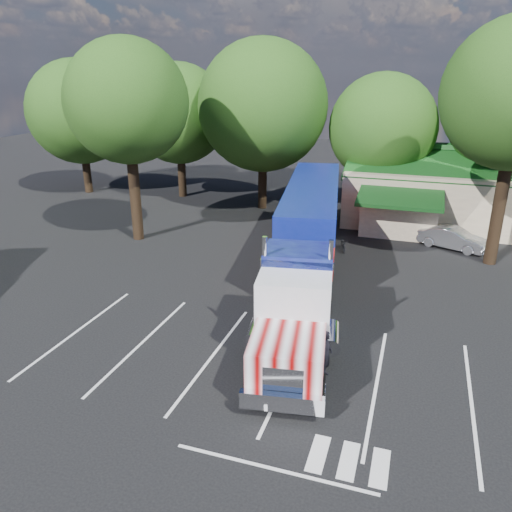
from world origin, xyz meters
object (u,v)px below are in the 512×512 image
(bicycle, at_px, (343,244))
(silver_sedan, at_px, (453,238))
(woman, at_px, (325,354))
(semi_truck, at_px, (308,230))

(bicycle, height_order, silver_sedan, silver_sedan)
(bicycle, relative_size, silver_sedan, 0.38)
(woman, distance_m, bicycle, 14.09)
(bicycle, xyz_separation_m, silver_sedan, (6.51, 2.50, 0.28))
(bicycle, bearing_deg, silver_sedan, 4.85)
(semi_truck, relative_size, woman, 11.86)
(woman, xyz_separation_m, bicycle, (-1.54, 14.00, -0.55))
(semi_truck, xyz_separation_m, silver_sedan, (7.74, 7.34, -1.98))
(woman, height_order, bicycle, woman)
(semi_truck, bearing_deg, bicycle, 66.69)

